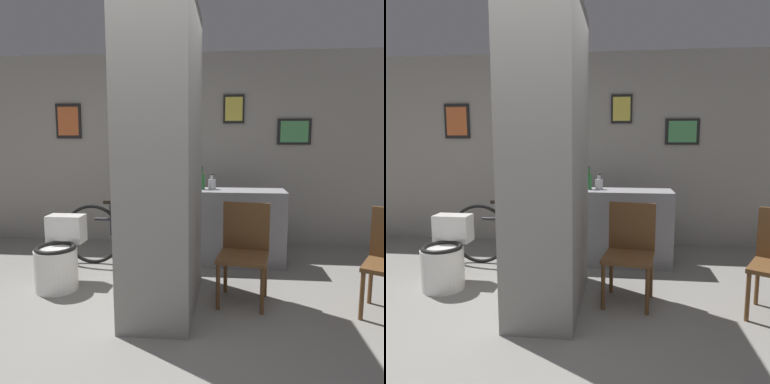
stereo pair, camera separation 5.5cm
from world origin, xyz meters
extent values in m
plane|color=gray|center=(0.00, 0.00, 0.00)|extent=(14.00, 14.00, 0.00)
cube|color=gray|center=(0.00, 2.63, 1.30)|extent=(8.00, 0.06, 2.60)
cube|color=black|center=(-1.60, 2.58, 1.70)|extent=(0.36, 0.02, 0.48)
cube|color=#D86633|center=(-1.60, 2.57, 1.70)|extent=(0.30, 0.01, 0.39)
cube|color=black|center=(1.50, 2.58, 1.55)|extent=(0.44, 0.02, 0.34)
cube|color=#4C9959|center=(1.50, 2.57, 1.55)|extent=(0.36, 0.01, 0.28)
cube|color=black|center=(0.70, 2.58, 1.85)|extent=(0.28, 0.02, 0.38)
cube|color=#E0CC4C|center=(0.70, 2.57, 1.85)|extent=(0.23, 0.01, 0.31)
cube|color=gray|center=(0.09, 0.62, 1.30)|extent=(0.55, 1.24, 2.60)
cylinder|color=#593319|center=(-0.20, 0.37, 1.55)|extent=(0.03, 0.40, 0.40)
cylinder|color=red|center=(-0.21, 0.37, 1.55)|extent=(0.01, 0.07, 0.07)
cube|color=gray|center=(0.55, 1.76, 0.44)|extent=(1.50, 0.44, 0.87)
cylinder|color=white|center=(-1.01, 0.80, 0.20)|extent=(0.41, 0.41, 0.40)
torus|color=black|center=(-1.01, 0.80, 0.42)|extent=(0.39, 0.39, 0.04)
cube|color=white|center=(-1.01, 1.07, 0.54)|extent=(0.37, 0.20, 0.28)
cylinder|color=brown|center=(0.57, 0.53, 0.20)|extent=(0.04, 0.04, 0.41)
cylinder|color=brown|center=(0.94, 0.47, 0.20)|extent=(0.04, 0.04, 0.41)
cylinder|color=brown|center=(0.63, 0.90, 0.20)|extent=(0.04, 0.04, 0.41)
cylinder|color=brown|center=(1.00, 0.84, 0.20)|extent=(0.04, 0.04, 0.41)
cube|color=brown|center=(0.78, 0.68, 0.42)|extent=(0.49, 0.49, 0.04)
cube|color=brown|center=(0.81, 0.88, 0.66)|extent=(0.43, 0.10, 0.44)
cylinder|color=brown|center=(1.73, 0.45, 0.20)|extent=(0.04, 0.04, 0.41)
cylinder|color=brown|center=(1.92, 0.78, 0.20)|extent=(0.04, 0.04, 0.41)
torus|color=black|center=(-0.93, 1.58, 0.35)|extent=(0.71, 0.04, 0.71)
torus|color=black|center=(-0.02, 1.58, 0.35)|extent=(0.71, 0.04, 0.71)
cylinder|color=black|center=(-0.47, 1.58, 0.54)|extent=(0.84, 0.04, 0.04)
cylinder|color=black|center=(-0.70, 1.58, 0.54)|extent=(0.03, 0.03, 0.37)
cylinder|color=black|center=(-0.06, 1.58, 0.54)|extent=(0.03, 0.03, 0.33)
cube|color=black|center=(-0.70, 1.58, 0.74)|extent=(0.16, 0.06, 0.04)
cylinder|color=#262626|center=(-0.06, 1.58, 0.70)|extent=(0.03, 0.42, 0.03)
cylinder|color=#267233|center=(0.33, 1.78, 0.96)|extent=(0.08, 0.08, 0.17)
cylinder|color=#267233|center=(0.33, 1.78, 1.08)|extent=(0.03, 0.03, 0.07)
sphere|color=#333333|center=(0.33, 1.78, 1.13)|extent=(0.03, 0.03, 0.03)
cylinder|color=silver|center=(0.45, 1.80, 0.93)|extent=(0.09, 0.09, 0.12)
cylinder|color=silver|center=(0.45, 1.80, 1.01)|extent=(0.04, 0.04, 0.05)
sphere|color=#333333|center=(0.45, 1.80, 1.05)|extent=(0.04, 0.04, 0.04)
camera|label=1|loc=(0.65, -2.54, 1.47)|focal=35.00mm
camera|label=2|loc=(0.71, -2.53, 1.47)|focal=35.00mm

